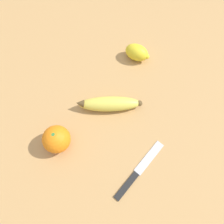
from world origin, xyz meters
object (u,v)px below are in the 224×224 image
paring_knife (138,172)px  lemon (137,52)px  orange (57,139)px  banana (109,104)px

paring_knife → lemon: bearing=128.8°
orange → lemon: (0.38, -0.05, -0.01)m
lemon → paring_knife: 0.38m
banana → orange: 0.18m
banana → orange: size_ratio=2.42×
paring_knife → banana: bearing=152.8°
banana → orange: (-0.17, 0.07, 0.02)m
lemon → paring_knife: size_ratio=0.44×
banana → paring_knife: size_ratio=0.94×
banana → paring_knife: banana is taller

